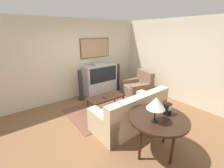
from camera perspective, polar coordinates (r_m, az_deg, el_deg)
The scene contains 14 objects.
ground_plane at distance 4.13m, azimuth -0.02°, elevation -14.16°, with size 12.00×12.00×0.00m, color brown.
wall_back at distance 5.38m, azimuth -13.92°, elevation 8.93°, with size 12.00×0.10×2.70m.
wall_right at distance 5.53m, azimuth 22.51°, elevation 8.24°, with size 0.06×12.00×2.70m.
area_rug at distance 4.77m, azimuth -1.40°, elevation -9.11°, with size 2.43×1.56×0.01m.
tv at distance 5.64m, azimuth -4.44°, elevation 1.75°, with size 1.24×0.47×1.22m.
couch at distance 3.86m, azimuth 7.19°, elevation -11.28°, with size 1.94×0.93×0.92m.
armchair at distance 5.71m, azimuth 9.78°, elevation -1.36°, with size 1.08×1.07×0.90m.
coffee_table at distance 4.53m, azimuth -2.36°, elevation -5.30°, with size 1.12×0.52×0.44m.
console_table at distance 2.97m, azimuth 17.14°, elevation -13.11°, with size 1.09×1.09×0.80m.
table_lamp at distance 2.63m, azimuth 16.45°, elevation -7.08°, with size 0.32×0.32×0.46m.
mantel_clock at distance 3.02m, azimuth 20.43°, elevation -8.96°, with size 0.13×0.10×0.22m.
remote at distance 4.40m, azimuth -2.88°, elevation -5.31°, with size 0.07×0.17×0.02m.
speaker_tower_left at distance 5.27m, azimuth -11.94°, elevation -0.75°, with size 0.22×0.22×1.06m.
speaker_tower_right at distance 6.11m, azimuth 2.25°, elevation 2.50°, with size 0.22×0.22×1.06m.
Camera 1 is at (-2.08, -2.74, 2.28)m, focal length 24.00 mm.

